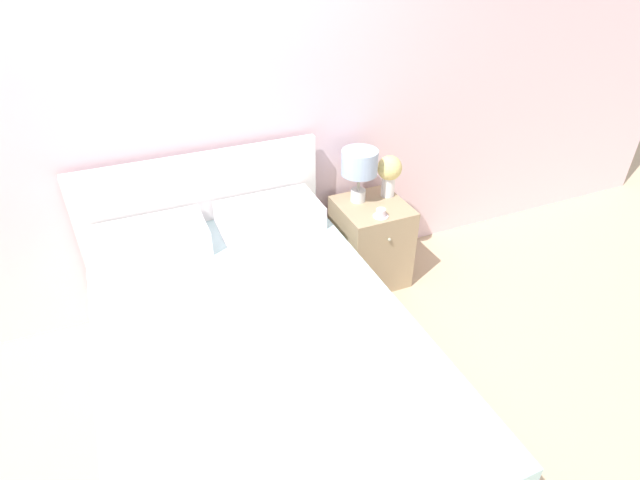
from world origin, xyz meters
TOP-DOWN VIEW (x-y plane):
  - ground_plane at (0.00, 0.00)m, footprint 12.00×12.00m
  - wall_back at (0.00, 0.07)m, footprint 8.00×0.06m
  - bed at (0.00, -1.02)m, footprint 1.47×2.17m
  - nightstand at (1.06, -0.25)m, footprint 0.45×0.48m
  - table_lamp at (1.00, -0.16)m, footprint 0.24×0.24m
  - flower_vase at (1.22, -0.17)m, footprint 0.17×0.17m
  - teacup at (1.04, -0.40)m, footprint 0.10×0.10m

SIDE VIEW (x-z plane):
  - ground_plane at x=0.00m, z-range 0.00..0.00m
  - nightstand at x=1.06m, z-range 0.00..0.59m
  - bed at x=0.00m, z-range -0.20..0.85m
  - teacup at x=1.04m, z-range 0.59..0.64m
  - flower_vase at x=1.22m, z-range 0.63..0.91m
  - table_lamp at x=1.00m, z-range 0.67..1.03m
  - wall_back at x=0.00m, z-range 0.00..2.60m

